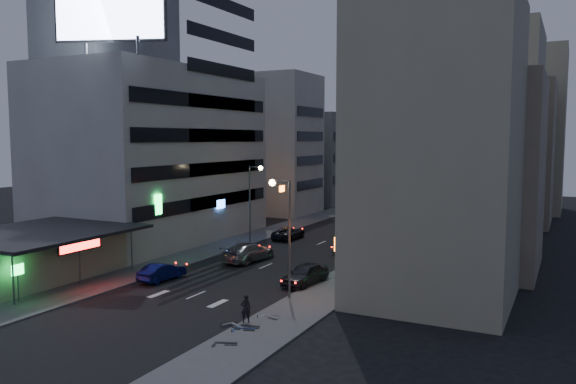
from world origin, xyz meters
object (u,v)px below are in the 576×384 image
Objects in this scene: scooter_black_a at (238,332)px; scooter_silver_a at (245,318)px; road_car_blue at (162,272)px; scooter_black_b at (261,317)px; parked_car_left at (289,233)px; person at (246,308)px; parked_car_right_mid at (347,245)px; road_car_silver at (248,252)px; scooter_blue at (256,319)px; scooter_silver_b at (281,309)px; parked_car_right_far at (399,227)px; parked_car_right_near at (305,274)px.

scooter_silver_a is at bearing -0.80° from scooter_black_a.
scooter_black_b is at bearing 157.81° from road_car_blue.
parked_car_left is 2.87× the size of person.
parked_car_right_mid is 18.86m from road_car_blue.
scooter_blue is at bearing 127.77° from road_car_silver.
scooter_black_a is at bearing 170.70° from scooter_black_b.
person reaches higher than parked_car_left.
parked_car_left is 2.61× the size of scooter_black_b.
scooter_black_b is (0.63, 0.68, -0.03)m from scooter_silver_a.
road_car_silver is 3.45× the size of person.
road_car_silver reaches higher than road_car_blue.
road_car_blue is 9.17m from road_car_silver.
road_car_silver is at bearing 12.30° from scooter_blue.
scooter_black_a is at bearing -133.69° from scooter_silver_a.
scooter_silver_b is at bearing -81.70° from parked_car_right_mid.
parked_car_right_far is 2.76× the size of scooter_black_b.
parked_car_right_far reaches higher than scooter_black_b.
parked_car_right_mid is at bearing -123.42° from road_car_silver.
road_car_silver is at bearing 54.75° from scooter_silver_a.
parked_car_left is 28.77m from scooter_black_b.
scooter_black_a is at bearing 148.78° from road_car_blue.
parked_car_right_mid is at bearing 103.40° from parked_car_right_near.
parked_car_right_far is 0.88× the size of road_car_silver.
person is at bearing 1.35° from scooter_black_a.
parked_car_right_mid reaches higher than scooter_silver_a.
parked_car_right_near is 2.55× the size of scooter_black_b.
parked_car_right_near reaches higher than scooter_black_a.
person is (0.70, -9.74, 0.16)m from parked_car_right_near.
parked_car_right_far reaches higher than parked_car_left.
scooter_blue is at bearing -40.95° from scooter_silver_a.
parked_car_right_mid is at bearing -5.08° from scooter_black_b.
scooter_black_b is (3.39, -22.79, -0.03)m from parked_car_right_mid.
parked_car_right_near is 10.72m from scooter_silver_a.
parked_car_left is at bearing 127.00° from parked_car_right_near.
scooter_blue is (12.12, -6.53, 0.01)m from road_car_blue.
parked_car_right_mid is at bearing -113.37° from road_car_blue.
parked_car_right_far is 36.23m from scooter_silver_a.
scooter_silver_b is (0.99, 2.49, -0.05)m from scooter_silver_a.
parked_car_right_far is at bearing -19.56° from scooter_black_a.
parked_car_right_near is 2.54× the size of scooter_black_a.
scooter_silver_a reaches higher than scooter_black_a.
road_car_blue reaches higher than scooter_blue.
parked_car_right_mid is at bearing -14.59° from scooter_black_a.
parked_car_right_far is at bearing 26.41° from scooter_silver_a.
parked_car_right_near is 1.14× the size of road_car_blue.
parked_car_left is at bearing 3.22° from scooter_blue.
scooter_black_a is at bearing 110.47° from parked_car_left.
road_car_blue is at bearing 84.07° from scooter_silver_a.
person is at bearing 38.38° from scooter_blue.
scooter_silver_a is 2.68m from scooter_silver_b.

